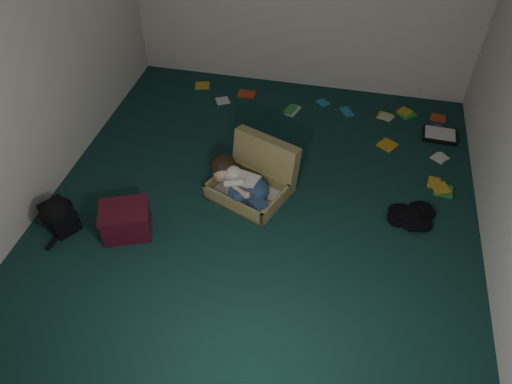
% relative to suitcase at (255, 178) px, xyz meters
% --- Properties ---
extents(floor, '(4.50, 4.50, 0.00)m').
position_rel_suitcase_xyz_m(floor, '(0.10, -0.24, -0.15)').
color(floor, '#12332F').
rests_on(floor, ground).
extents(wall_front, '(4.50, 0.00, 4.50)m').
position_rel_suitcase_xyz_m(wall_front, '(0.10, -2.49, 1.15)').
color(wall_front, silver).
rests_on(wall_front, ground).
extents(wall_left, '(0.00, 4.50, 4.50)m').
position_rel_suitcase_xyz_m(wall_left, '(-1.90, -0.24, 1.15)').
color(wall_left, silver).
rests_on(wall_left, ground).
extents(suitcase, '(0.88, 0.87, 0.50)m').
position_rel_suitcase_xyz_m(suitcase, '(0.00, 0.00, 0.00)').
color(suitcase, '#958752').
rests_on(suitcase, floor).
extents(person, '(0.66, 0.55, 0.31)m').
position_rel_suitcase_xyz_m(person, '(-0.11, -0.14, 0.04)').
color(person, silver).
rests_on(person, suitcase).
extents(maroon_bin, '(0.52, 0.47, 0.29)m').
position_rel_suitcase_xyz_m(maroon_bin, '(-0.98, -0.79, -0.00)').
color(maroon_bin, '#450E1D').
rests_on(maroon_bin, floor).
extents(backpack, '(0.51, 0.49, 0.24)m').
position_rel_suitcase_xyz_m(backpack, '(-1.60, -0.85, -0.03)').
color(backpack, black).
rests_on(backpack, floor).
extents(clothing_pile, '(0.49, 0.45, 0.13)m').
position_rel_suitcase_xyz_m(clothing_pile, '(1.50, -0.09, -0.09)').
color(clothing_pile, black).
rests_on(clothing_pile, floor).
extents(paper_tray, '(0.37, 0.28, 0.05)m').
position_rel_suitcase_xyz_m(paper_tray, '(1.80, 1.26, -0.13)').
color(paper_tray, black).
rests_on(paper_tray, floor).
extents(book_scatter, '(3.05, 1.49, 0.02)m').
position_rel_suitcase_xyz_m(book_scatter, '(0.85, 1.29, -0.14)').
color(book_scatter, gold).
rests_on(book_scatter, floor).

